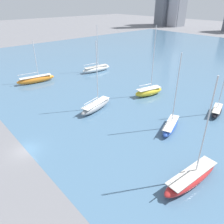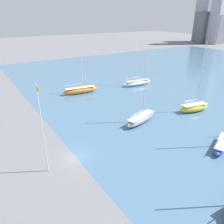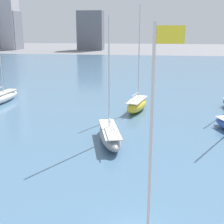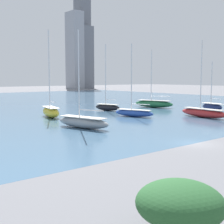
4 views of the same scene
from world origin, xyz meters
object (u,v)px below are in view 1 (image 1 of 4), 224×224
sailboat_gray (96,106)px  sailboat_yellow (149,91)px  sailboat_orange (36,79)px  sailboat_black (217,110)px  sailboat_blue (171,125)px  sailboat_white (96,69)px  sailboat_red (192,177)px

sailboat_gray → sailboat_yellow: size_ratio=0.88×
sailboat_gray → sailboat_orange: bearing=170.6°
sailboat_gray → sailboat_black: 26.07m
sailboat_orange → sailboat_black: bearing=33.3°
sailboat_orange → sailboat_blue: sailboat_blue is taller
sailboat_yellow → sailboat_blue: (13.38, -9.47, -0.27)m
sailboat_white → sailboat_orange: (-3.00, -20.12, 0.05)m
sailboat_gray → sailboat_blue: size_ratio=1.04×
sailboat_blue → sailboat_gray: bearing=178.5°
sailboat_black → sailboat_red: bearing=-89.5°
sailboat_black → sailboat_blue: size_ratio=1.07×
sailboat_gray → sailboat_white: 28.76m
sailboat_orange → sailboat_gray: bearing=14.1°
sailboat_white → sailboat_gray: bearing=-32.6°
sailboat_gray → sailboat_black: bearing=28.9°
sailboat_yellow → sailboat_black: (16.35, 2.97, -0.17)m
sailboat_orange → sailboat_black: (44.52, 20.51, -0.10)m
sailboat_black → sailboat_orange: bearing=-172.5°
sailboat_orange → sailboat_white: bearing=90.1°
sailboat_yellow → sailboat_blue: sailboat_yellow is taller
sailboat_yellow → sailboat_orange: bearing=-135.3°
sailboat_yellow → sailboat_red: sailboat_yellow is taller
sailboat_red → sailboat_black: sailboat_black is taller
sailboat_gray → sailboat_red: 25.99m
sailboat_gray → sailboat_orange: size_ratio=1.24×
sailboat_red → sailboat_black: size_ratio=0.97×
sailboat_yellow → sailboat_red: 29.88m
sailboat_gray → sailboat_white: (-22.70, 17.65, 0.03)m
sailboat_white → sailboat_orange: size_ratio=1.25×
sailboat_gray → sailboat_white: sailboat_white is taller
sailboat_orange → sailboat_red: bearing=7.3°
sailboat_white → sailboat_red: size_ratio=1.00×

